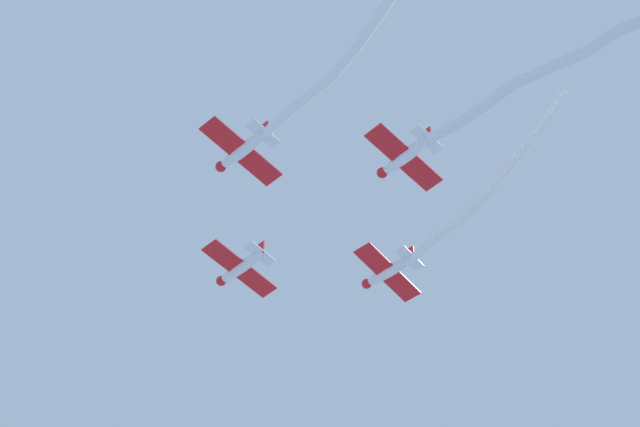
{
  "coord_description": "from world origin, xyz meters",
  "views": [
    {
      "loc": [
        45.66,
        -27.5,
        1.89
      ],
      "look_at": [
        2.16,
        3.57,
        66.78
      ],
      "focal_mm": 60.68,
      "sensor_mm": 36.0,
      "label": 1
    }
  ],
  "objects_px": {
    "airplane_left_wing": "(242,150)",
    "airplane_slot": "(405,156)",
    "airplane_right_wing": "(388,271)",
    "airplane_lead": "(240,268)"
  },
  "relations": [
    {
      "from": "airplane_left_wing",
      "to": "airplane_slot",
      "type": "relative_size",
      "value": 1.0
    },
    {
      "from": "airplane_left_wing",
      "to": "airplane_slot",
      "type": "height_order",
      "value": "airplane_slot"
    },
    {
      "from": "airplane_left_wing",
      "to": "airplane_right_wing",
      "type": "relative_size",
      "value": 1.0
    },
    {
      "from": "airplane_left_wing",
      "to": "airplane_slot",
      "type": "xyz_separation_m",
      "value": [
        6.45,
        10.24,
        0.2
      ]
    },
    {
      "from": "airplane_lead",
      "to": "airplane_left_wing",
      "type": "xyz_separation_m",
      "value": [
        10.24,
        -6.45,
        -0.4
      ]
    },
    {
      "from": "airplane_lead",
      "to": "airplane_left_wing",
      "type": "bearing_deg",
      "value": 135.27
    },
    {
      "from": "airplane_lead",
      "to": "airplane_left_wing",
      "type": "distance_m",
      "value": 12.1
    },
    {
      "from": "airplane_lead",
      "to": "airplane_right_wing",
      "type": "relative_size",
      "value": 1.0
    },
    {
      "from": "airplane_right_wing",
      "to": "airplane_slot",
      "type": "height_order",
      "value": "airplane_right_wing"
    },
    {
      "from": "airplane_left_wing",
      "to": "airplane_slot",
      "type": "bearing_deg",
      "value": -134.47
    }
  ]
}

